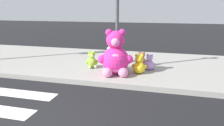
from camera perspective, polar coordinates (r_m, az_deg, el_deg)
The scene contains 8 objects.
sidewalk at distance 8.00m, azimuth -4.33°, elevation 0.02°, with size 28.00×4.40×0.15m, color #9E9B93.
sign_pole at distance 6.70m, azimuth 1.45°, elevation 12.55°, with size 0.56×0.11×3.20m.
plush_pink_large at distance 6.26m, azimuth 0.95°, elevation 1.78°, with size 1.05×0.97×1.38m.
plush_yellow at distance 6.47m, azimuth 7.48°, elevation -0.70°, with size 0.48×0.42×0.62m.
plush_brown at distance 7.26m, azimuth 8.15°, elevation 0.70°, with size 0.40×0.36×0.53m.
plush_lime at distance 7.07m, azimuth -5.56°, elevation 0.54°, with size 0.39×0.41×0.57m.
plush_white at distance 7.56m, azimuth -0.12°, elevation 2.06°, with size 0.50×0.56×0.73m.
plush_lavender at distance 6.89m, azimuth 10.31°, elevation -0.13°, with size 0.40×0.38×0.53m.
Camera 1 is at (2.50, -2.12, 2.11)m, focal length 33.15 mm.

